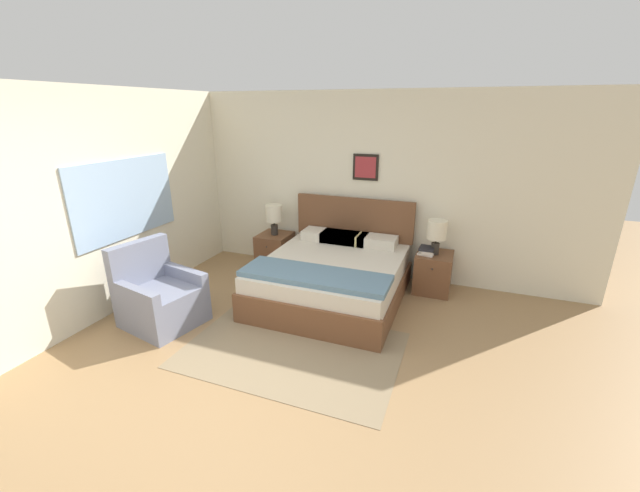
# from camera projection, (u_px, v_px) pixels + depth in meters

# --- Properties ---
(ground_plane) EXTENTS (16.00, 16.00, 0.00)m
(ground_plane) POSITION_uv_depth(u_px,v_px,m) (233.00, 401.00, 3.34)
(ground_plane) COLOR #99754C
(wall_back) EXTENTS (6.83, 0.09, 2.60)m
(wall_back) POSITION_uv_depth(u_px,v_px,m) (346.00, 185.00, 5.69)
(wall_back) COLOR beige
(wall_back) RESTS_ON ground_plane
(wall_left) EXTENTS (0.08, 5.54, 2.60)m
(wall_left) POSITION_uv_depth(u_px,v_px,m) (142.00, 195.00, 5.04)
(wall_left) COLOR beige
(wall_left) RESTS_ON ground_plane
(area_rug_main) EXTENTS (2.18, 1.48, 0.01)m
(area_rug_main) POSITION_uv_depth(u_px,v_px,m) (293.00, 349.00, 4.05)
(area_rug_main) COLOR #897556
(area_rug_main) RESTS_ON ground_plane
(bed) EXTENTS (1.74, 1.95, 1.15)m
(bed) POSITION_uv_depth(u_px,v_px,m) (333.00, 276.00, 5.07)
(bed) COLOR brown
(bed) RESTS_ON ground_plane
(armchair) EXTENTS (0.91, 0.88, 0.94)m
(armchair) POSITION_uv_depth(u_px,v_px,m) (160.00, 298.00, 4.48)
(armchair) COLOR gray
(armchair) RESTS_ON ground_plane
(nightstand_near_window) EXTENTS (0.47, 0.53, 0.53)m
(nightstand_near_window) POSITION_uv_depth(u_px,v_px,m) (275.00, 251.00, 6.09)
(nightstand_near_window) COLOR brown
(nightstand_near_window) RESTS_ON ground_plane
(nightstand_by_door) EXTENTS (0.47, 0.53, 0.53)m
(nightstand_by_door) POSITION_uv_depth(u_px,v_px,m) (433.00, 272.00, 5.29)
(nightstand_by_door) COLOR brown
(nightstand_by_door) RESTS_ON ground_plane
(table_lamp_near_window) EXTENTS (0.25, 0.25, 0.46)m
(table_lamp_near_window) POSITION_uv_depth(u_px,v_px,m) (274.00, 215.00, 5.89)
(table_lamp_near_window) COLOR #2D2823
(table_lamp_near_window) RESTS_ON nightstand_near_window
(table_lamp_by_door) EXTENTS (0.25, 0.25, 0.46)m
(table_lamp_by_door) POSITION_uv_depth(u_px,v_px,m) (437.00, 232.00, 5.09)
(table_lamp_by_door) COLOR #2D2823
(table_lamp_by_door) RESTS_ON nightstand_by_door
(book_thick_bottom) EXTENTS (0.23, 0.23, 0.02)m
(book_thick_bottom) POSITION_uv_depth(u_px,v_px,m) (426.00, 253.00, 5.19)
(book_thick_bottom) COLOR silver
(book_thick_bottom) RESTS_ON nightstand_by_door
(book_hardcover_middle) EXTENTS (0.18, 0.25, 0.04)m
(book_hardcover_middle) POSITION_uv_depth(u_px,v_px,m) (427.00, 251.00, 5.17)
(book_hardcover_middle) COLOR silver
(book_hardcover_middle) RESTS_ON book_thick_bottom
(book_novel_upper) EXTENTS (0.20, 0.24, 0.03)m
(book_novel_upper) POSITION_uv_depth(u_px,v_px,m) (427.00, 248.00, 5.16)
(book_novel_upper) COLOR #232328
(book_novel_upper) RESTS_ON book_hardcover_middle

